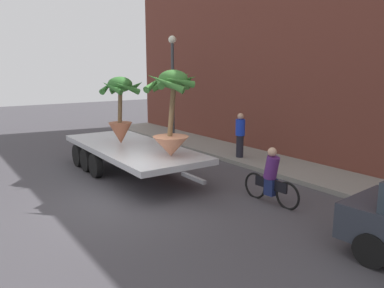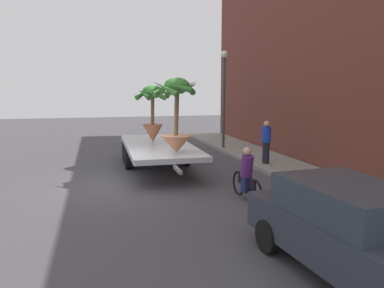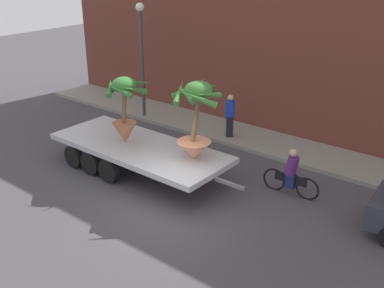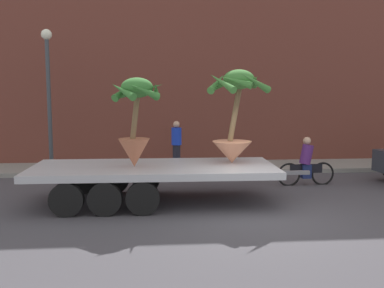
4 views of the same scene
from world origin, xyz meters
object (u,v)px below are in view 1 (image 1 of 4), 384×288
potted_palm_rear (121,108)px  potted_palm_middle (172,114)px  flatbed_trailer (128,150)px  cyclist (271,179)px  street_lamp (173,75)px  pedestrian_near_gate (240,134)px

potted_palm_rear → potted_palm_middle: size_ratio=0.91×
flatbed_trailer → potted_palm_rear: size_ratio=3.23×
potted_palm_middle → cyclist: 3.33m
cyclist → street_lamp: (-8.27, 2.20, 2.56)m
pedestrian_near_gate → cyclist: bearing=-32.3°
flatbed_trailer → potted_palm_rear: 1.46m
flatbed_trailer → potted_palm_middle: size_ratio=2.93×
potted_palm_rear → pedestrian_near_gate: size_ratio=1.33×
cyclist → pedestrian_near_gate: size_ratio=1.08×
potted_palm_middle → street_lamp: 6.89m
potted_palm_rear → cyclist: bearing=19.9°
potted_palm_rear → flatbed_trailer: bearing=33.6°
potted_palm_rear → cyclist: (5.15, 1.86, -1.55)m
potted_palm_rear → pedestrian_near_gate: potted_palm_rear is taller
flatbed_trailer → cyclist: bearing=19.3°
cyclist → flatbed_trailer: bearing=-160.7°
potted_palm_middle → cyclist: potted_palm_middle is taller
potted_palm_rear → potted_palm_middle: bearing=8.4°
potted_palm_middle → street_lamp: street_lamp is taller
potted_palm_rear → street_lamp: bearing=127.5°
cyclist → pedestrian_near_gate: (-3.92, 2.48, 0.37)m
potted_palm_rear → potted_palm_middle: (2.61, 0.39, 0.02)m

